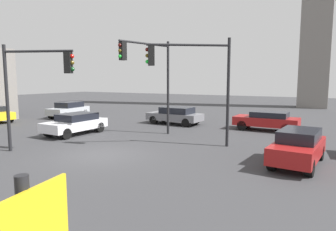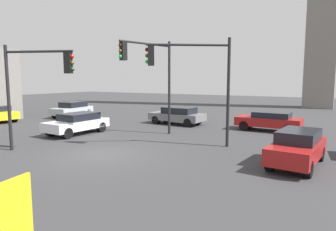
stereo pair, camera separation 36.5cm
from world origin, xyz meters
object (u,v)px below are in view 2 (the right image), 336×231
car_1 (72,109)px  traffic_light_1 (192,70)px  traffic_light_0 (149,68)px  car_6 (297,147)px  traffic_light_2 (37,77)px  car_3 (77,123)px  car_5 (269,120)px  car_2 (178,115)px

car_1 → traffic_light_1: bearing=62.9°
traffic_light_0 → car_6: traffic_light_0 is taller
traffic_light_2 → car_3: 5.61m
traffic_light_2 → car_1: bearing=109.6°
car_3 → car_6: size_ratio=1.02×
car_1 → car_6: size_ratio=1.03×
car_3 → traffic_light_1: bearing=93.8°
traffic_light_2 → car_5: (8.68, 11.81, -2.96)m
traffic_light_2 → traffic_light_0: bearing=42.2°
traffic_light_0 → traffic_light_1: 3.59m
car_5 → car_3: bearing=36.8°
car_1 → car_5: car_1 is taller
traffic_light_2 → car_3: traffic_light_2 is taller
traffic_light_2 → car_1: (-9.17, 10.40, -2.93)m
traffic_light_2 → car_2: traffic_light_2 is taller
car_3 → car_6: bearing=89.7°
traffic_light_0 → car_3: 6.10m
traffic_light_1 → traffic_light_2: traffic_light_1 is taller
car_2 → car_6: 12.37m
car_1 → traffic_light_2: bearing=35.2°
traffic_light_1 → car_5: bearing=-143.6°
traffic_light_1 → car_3: bearing=-33.0°
traffic_light_1 → car_5: size_ratio=1.30×
traffic_light_0 → traffic_light_2: size_ratio=1.14×
traffic_light_1 → car_5: (2.52, 7.28, -3.30)m
car_3 → car_6: 13.46m
car_1 → car_2: bearing=88.8°
traffic_light_0 → car_2: 6.74m
traffic_light_2 → car_3: bearing=93.3°
car_2 → traffic_light_2: bearing=84.1°
car_1 → car_6: (20.59, -6.70, 0.01)m
car_6 → car_2: bearing=-122.7°
car_2 → car_6: car_6 is taller
traffic_light_1 → car_6: 6.24m
car_3 → car_5: 13.07m
traffic_light_2 → car_1: size_ratio=1.22×
car_2 → car_5: bearing=-173.6°
car_1 → car_6: 21.65m
car_6 → car_3: bearing=-87.1°
traffic_light_0 → car_1: size_ratio=1.39×
traffic_light_2 → car_2: 11.85m
car_3 → car_5: bearing=127.3°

